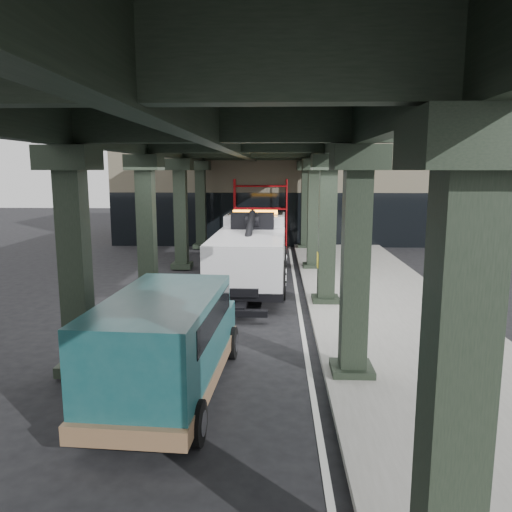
# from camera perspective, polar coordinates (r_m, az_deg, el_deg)

# --- Properties ---
(ground) EXTENTS (90.00, 90.00, 0.00)m
(ground) POSITION_cam_1_polar(r_m,az_deg,el_deg) (15.11, -1.30, -7.55)
(ground) COLOR black
(ground) RESTS_ON ground
(sidewalk) EXTENTS (5.00, 40.00, 0.15)m
(sidewalk) POSITION_cam_1_polar(r_m,az_deg,el_deg) (17.35, 14.21, -5.31)
(sidewalk) COLOR gray
(sidewalk) RESTS_ON ground
(lane_stripe) EXTENTS (0.12, 38.00, 0.01)m
(lane_stripe) POSITION_cam_1_polar(r_m,az_deg,el_deg) (17.01, 4.89, -5.57)
(lane_stripe) COLOR silver
(lane_stripe) RESTS_ON ground
(viaduct) EXTENTS (7.40, 32.00, 6.40)m
(viaduct) POSITION_cam_1_polar(r_m,az_deg,el_deg) (16.47, -2.34, 13.12)
(viaduct) COLOR black
(viaduct) RESTS_ON ground
(building) EXTENTS (22.00, 10.00, 8.00)m
(building) POSITION_cam_1_polar(r_m,az_deg,el_deg) (34.41, 4.20, 8.92)
(building) COLOR #C6B793
(building) RESTS_ON ground
(scaffolding) EXTENTS (3.08, 0.88, 4.00)m
(scaffolding) POSITION_cam_1_polar(r_m,az_deg,el_deg) (29.15, 0.53, 5.07)
(scaffolding) COLOR #AF0E12
(scaffolding) RESTS_ON ground
(tow_truck) EXTENTS (2.90, 9.08, 2.95)m
(tow_truck) POSITION_cam_1_polar(r_m,az_deg,el_deg) (19.77, -0.46, 0.87)
(tow_truck) COLOR black
(tow_truck) RESTS_ON ground
(towed_van) EXTENTS (2.40, 5.42, 2.15)m
(towed_van) POSITION_cam_1_polar(r_m,az_deg,el_deg) (10.13, -10.09, -9.64)
(towed_van) COLOR #134346
(towed_van) RESTS_ON ground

